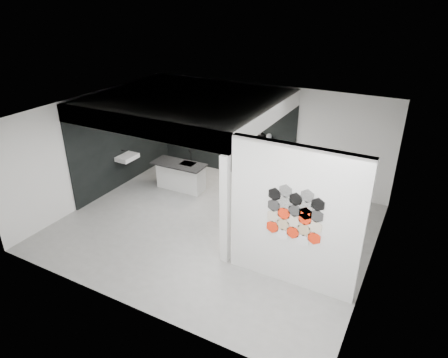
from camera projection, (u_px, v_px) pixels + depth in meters
floor at (214, 227)px, 9.49m from camera, size 7.00×6.00×0.01m
partition_panel at (294, 218)px, 7.14m from camera, size 2.45×0.15×2.80m
bay_clad_back at (225, 135)px, 11.89m from camera, size 4.40×0.04×2.35m
bay_clad_left at (124, 143)px, 11.25m from camera, size 0.04×4.00×2.35m
bulkhead at (187, 105)px, 9.73m from camera, size 4.40×4.00×0.40m
corner_column at (225, 211)px, 7.83m from camera, size 0.16×0.16×2.35m
fascia_beam at (136, 126)px, 8.21m from camera, size 4.40×0.16×0.40m
wall_basin at (127, 157)px, 11.14m from camera, size 0.40×0.60×0.12m
display_shelf at (226, 132)px, 11.71m from camera, size 3.00×0.15×0.04m
kitchen_island at (181, 175)px, 11.12m from camera, size 1.51×0.70×1.21m
stockpot at (202, 124)px, 12.01m from camera, size 0.25×0.25×0.18m
kettle at (261, 135)px, 11.19m from camera, size 0.19×0.19×0.15m
glass_bowl at (269, 137)px, 11.10m from camera, size 0.18×0.18×0.11m
glass_vase at (269, 137)px, 11.09m from camera, size 0.13×0.13×0.14m
bottle_dark at (223, 128)px, 11.71m from camera, size 0.07×0.07×0.16m
utensil_cup at (205, 126)px, 11.98m from camera, size 0.10×0.10×0.11m
hex_tile_cluster at (295, 216)px, 7.01m from camera, size 1.04×0.02×1.16m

